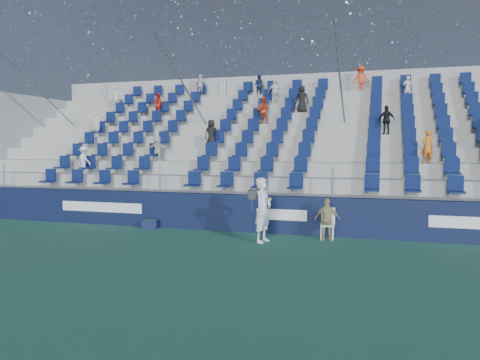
{
  "coord_description": "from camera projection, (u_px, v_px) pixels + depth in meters",
  "views": [
    {
      "loc": [
        4.49,
        -11.29,
        2.73
      ],
      "look_at": [
        0.2,
        2.8,
        1.7
      ],
      "focal_mm": 35.0,
      "sensor_mm": 36.0,
      "label": 1
    }
  ],
  "objects": [
    {
      "name": "ground",
      "position": [
        202.0,
        251.0,
        12.27
      ],
      "size": [
        70.0,
        70.0,
        0.0
      ],
      "primitive_type": "plane",
      "color": "#2B644F",
      "rests_on": "ground"
    },
    {
      "name": "ball_bin",
      "position": [
        150.0,
        224.0,
        15.74
      ],
      "size": [
        0.58,
        0.44,
        0.29
      ],
      "color": "#0E1535",
      "rests_on": "ground"
    },
    {
      "name": "line_judge_chair",
      "position": [
        328.0,
        221.0,
        13.89
      ],
      "size": [
        0.47,
        0.48,
        0.93
      ],
      "color": "white",
      "rests_on": "ground"
    },
    {
      "name": "line_judge",
      "position": [
        327.0,
        219.0,
        13.75
      ],
      "size": [
        0.76,
        0.4,
        1.24
      ],
      "primitive_type": "imported",
      "rotation": [
        0.0,
        0.0,
        3.28
      ],
      "color": "tan",
      "rests_on": "ground"
    },
    {
      "name": "sponsor_wall",
      "position": [
        237.0,
        213.0,
        15.23
      ],
      "size": [
        24.0,
        0.32,
        1.2
      ],
      "color": "#0E1533",
      "rests_on": "ground"
    },
    {
      "name": "tennis_player",
      "position": [
        263.0,
        210.0,
        13.43
      ],
      "size": [
        0.69,
        0.76,
        1.87
      ],
      "color": "silver",
      "rests_on": "ground"
    },
    {
      "name": "grandstand",
      "position": [
        272.0,
        161.0,
        19.99
      ],
      "size": [
        24.0,
        8.17,
        6.63
      ],
      "color": "#A5A5A0",
      "rests_on": "ground"
    }
  ]
}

